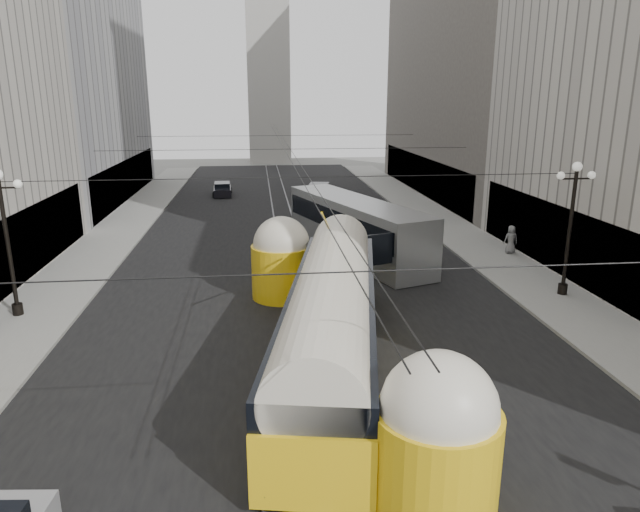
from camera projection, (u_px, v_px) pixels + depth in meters
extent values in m
cube|color=black|center=(287.00, 234.00, 40.29)|extent=(20.00, 85.00, 0.02)
cube|color=gray|center=(123.00, 227.00, 42.36)|extent=(4.00, 72.00, 0.15)
cube|color=gray|center=(437.00, 219.00, 44.88)|extent=(4.00, 72.00, 0.15)
cube|color=gray|center=(277.00, 235.00, 40.21)|extent=(0.12, 85.00, 0.04)
cube|color=gray|center=(298.00, 234.00, 40.37)|extent=(0.12, 85.00, 0.04)
cube|color=black|center=(30.00, 241.00, 30.14)|extent=(0.10, 18.00, 3.60)
cube|color=#999999|center=(44.00, 42.00, 49.27)|extent=(12.00, 28.00, 28.00)
cube|color=black|center=(127.00, 179.00, 53.12)|extent=(0.10, 25.20, 3.60)
cube|color=black|center=(553.00, 237.00, 31.17)|extent=(0.10, 18.00, 3.60)
cube|color=#514C47|center=(491.00, 23.00, 52.92)|extent=(12.00, 32.00, 32.00)
cube|color=black|center=(421.00, 175.00, 56.06)|extent=(0.10, 28.80, 3.60)
cube|color=#B2AFA8|center=(268.00, 78.00, 82.54)|extent=(6.00, 6.00, 24.00)
cylinder|color=black|center=(8.00, 249.00, 24.24)|extent=(0.18, 0.18, 6.00)
cylinder|color=black|center=(18.00, 309.00, 24.98)|extent=(0.44, 0.44, 0.50)
sphere|color=white|center=(18.00, 184.00, 23.58)|extent=(0.36, 0.36, 0.36)
cylinder|color=black|center=(569.00, 234.00, 26.88)|extent=(0.18, 0.18, 6.00)
cylinder|color=black|center=(563.00, 289.00, 27.62)|extent=(0.44, 0.44, 0.50)
cylinder|color=black|center=(576.00, 179.00, 26.18)|extent=(1.60, 0.08, 0.08)
sphere|color=white|center=(577.00, 167.00, 26.03)|extent=(0.44, 0.44, 0.44)
sphere|color=white|center=(561.00, 176.00, 26.06)|extent=(0.36, 0.36, 0.36)
sphere|color=white|center=(592.00, 175.00, 26.22)|extent=(0.36, 0.36, 0.36)
cylinder|color=black|center=(359.00, 272.00, 11.39)|extent=(25.00, 0.03, 0.03)
cylinder|color=black|center=(303.00, 177.00, 24.79)|extent=(25.00, 0.03, 0.03)
cylinder|color=black|center=(286.00, 149.00, 38.20)|extent=(25.00, 0.03, 0.03)
cylinder|color=black|center=(278.00, 136.00, 51.60)|extent=(25.00, 0.03, 0.03)
cylinder|color=black|center=(283.00, 147.00, 42.08)|extent=(0.03, 72.00, 0.03)
cylinder|color=black|center=(289.00, 147.00, 42.12)|extent=(0.03, 72.00, 0.03)
cube|color=yellow|center=(332.00, 336.00, 20.26)|extent=(5.75, 15.94, 1.90)
cube|color=black|center=(332.00, 359.00, 20.50)|extent=(5.66, 15.47, 0.34)
cube|color=black|center=(332.00, 303.00, 19.93)|extent=(5.72, 15.71, 0.95)
cylinder|color=silver|center=(332.00, 294.00, 19.84)|extent=(5.37, 15.64, 2.57)
cylinder|color=yellow|center=(435.00, 461.00, 13.10)|extent=(2.91, 2.91, 2.57)
sphere|color=silver|center=(439.00, 409.00, 12.74)|extent=(2.69, 2.69, 2.69)
cylinder|color=yellow|center=(282.00, 271.00, 27.36)|extent=(2.91, 2.91, 2.57)
sphere|color=silver|center=(281.00, 244.00, 27.00)|extent=(2.69, 2.69, 2.69)
sphere|color=#FFF2BF|center=(460.00, 507.00, 12.13)|extent=(0.36, 0.36, 0.36)
cube|color=#9FA2A4|center=(356.00, 228.00, 34.53)|extent=(7.07, 13.60, 3.36)
cube|color=black|center=(356.00, 219.00, 34.38)|extent=(6.93, 13.16, 1.23)
cube|color=black|center=(378.00, 250.00, 28.05)|extent=(2.46, 0.94, 1.57)
cylinder|color=black|center=(343.00, 268.00, 30.40)|extent=(0.30, 1.12, 1.12)
cylinder|color=black|center=(395.00, 267.00, 30.69)|extent=(0.30, 1.12, 1.12)
cylinder|color=black|center=(324.00, 230.00, 39.01)|extent=(0.30, 1.12, 1.12)
cylinder|color=black|center=(364.00, 229.00, 39.30)|extent=(0.30, 1.12, 1.12)
cube|color=silver|center=(319.00, 195.00, 53.60)|extent=(2.88, 5.13, 0.86)
cube|color=black|center=(319.00, 188.00, 53.44)|extent=(2.23, 2.95, 0.81)
cylinder|color=black|center=(311.00, 200.00, 51.98)|extent=(0.22, 0.69, 0.69)
cylinder|color=black|center=(330.00, 199.00, 52.17)|extent=(0.22, 0.69, 0.69)
cylinder|color=black|center=(308.00, 194.00, 55.13)|extent=(0.22, 0.69, 0.69)
cylinder|color=black|center=(326.00, 193.00, 55.32)|extent=(0.22, 0.69, 0.69)
cube|color=black|center=(222.00, 191.00, 56.13)|extent=(1.89, 4.14, 0.72)
cube|color=black|center=(222.00, 186.00, 56.00)|extent=(1.59, 2.31, 0.68)
cylinder|color=black|center=(214.00, 195.00, 54.77)|extent=(0.22, 0.58, 0.58)
cylinder|color=black|center=(230.00, 195.00, 54.93)|extent=(0.22, 0.58, 0.58)
cylinder|color=black|center=(216.00, 190.00, 57.42)|extent=(0.22, 0.58, 0.58)
cylinder|color=black|center=(231.00, 190.00, 57.57)|extent=(0.22, 0.58, 0.58)
imported|color=black|center=(264.00, 478.00, 13.19)|extent=(0.41, 0.63, 1.72)
imported|color=slate|center=(511.00, 240.00, 34.63)|extent=(0.87, 0.56, 1.73)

